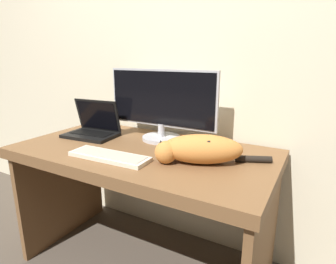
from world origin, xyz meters
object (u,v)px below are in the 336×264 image
Objects in this scene: laptop at (93,129)px; cat at (199,149)px; monitor at (162,104)px; external_keyboard at (109,156)px.

laptop reaches higher than cat.
laptop is at bearing -161.45° from monitor.
monitor is at bearing 79.26° from external_keyboard.
cat is at bearing -35.46° from monitor.
external_keyboard is at bearing -98.72° from monitor.
monitor is at bearing 120.85° from cat.
external_keyboard is (-0.06, -0.41, -0.20)m from monitor.
cat is (0.41, 0.16, 0.06)m from external_keyboard.
cat is (0.35, -0.25, -0.15)m from monitor.
cat is at bearing -12.36° from laptop.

